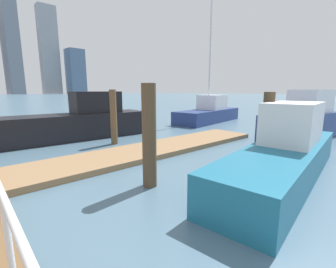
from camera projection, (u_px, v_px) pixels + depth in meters
name	position (u px, v px, depth m)	size (l,w,h in m)	color
ground_plane	(35.00, 128.00, 14.66)	(300.00, 300.00, 0.00)	slate
floating_dock	(151.00, 150.00, 8.83)	(10.72, 2.00, 0.18)	#93704C
dock_piling_0	(149.00, 136.00, 5.52)	(0.34, 0.34, 2.49)	brown
dock_piling_1	(267.00, 130.00, 6.96)	(0.32, 0.32, 2.28)	#473826
dock_piling_2	(114.00, 117.00, 10.02)	(0.29, 0.29, 2.36)	brown
moored_boat_0	(304.00, 120.00, 11.18)	(5.23, 2.03, 2.36)	navy
moored_boat_1	(285.00, 152.00, 6.24)	(6.81, 2.50, 2.00)	#1E6B8C
moored_boat_2	(209.00, 112.00, 17.38)	(6.71, 3.08, 8.62)	navy
moored_boat_3	(77.00, 122.00, 11.21)	(7.32, 2.12, 2.27)	black
skyline_tower_4	(7.00, 16.00, 135.96)	(7.41, 13.99, 89.97)	slate
skyline_tower_5	(49.00, 51.00, 154.26)	(11.01, 7.50, 56.19)	#8C939E
skyline_tower_6	(76.00, 72.00, 160.34)	(10.62, 9.83, 29.86)	slate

